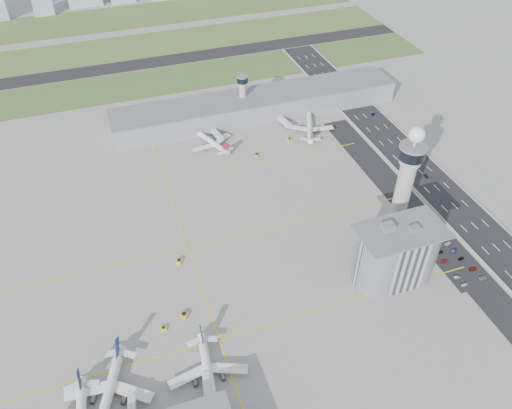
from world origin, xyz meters
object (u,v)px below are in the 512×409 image
object	(u,v)px
jet_bridge_far_1	(280,119)
car_lot_5	(425,236)
tug_2	(184,315)
car_hw_1	(426,176)
admin_building	(396,253)
airplane_far_b	(310,123)
airplane_near_c	(208,372)
secondary_tower	(243,93)
car_lot_4	(429,243)
airplane_near_b	(107,391)
jet_bridge_near_2	(209,408)
car_lot_10	(448,243)
tug_3	(179,261)
car_lot_6	(483,278)
car_lot_1	(457,277)
car_lot_9	(454,251)
car_lot_3	(439,252)
car_lot_11	(438,231)
car_hw_4	(323,81)
airplane_far_a	(211,139)
car_lot_2	(444,261)
tug_5	(289,139)
car_lot_0	(465,285)
tug_4	(256,155)
car_lot_7	(473,269)
car_hw_2	(373,114)
car_lot_8	(461,259)
jet_bridge_far_0	(213,131)
tug_0	(114,392)
control_tower	(406,177)
tug_1	(163,328)

from	to	relation	value
jet_bridge_far_1	car_lot_5	bearing A→B (deg)	3.22
tug_2	car_hw_1	distance (m)	175.63
admin_building	airplane_far_b	world-z (taller)	admin_building
airplane_near_c	airplane_far_b	size ratio (longest dim) A/B	0.99
secondary_tower	car_lot_4	world-z (taller)	secondary_tower
airplane_near_b	jet_bridge_near_2	distance (m)	40.93
car_lot_10	car_lot_5	bearing A→B (deg)	31.88
jet_bridge_far_1	car_hw_1	distance (m)	110.37
airplane_near_b	tug_3	size ratio (longest dim) A/B	11.87
car_lot_6	secondary_tower	bearing A→B (deg)	20.81
car_lot_1	car_lot_9	distance (m)	18.78
airplane_far_b	car_lot_10	xyz separation A→B (m)	(23.86, -128.91, -5.13)
jet_bridge_near_2	car_lot_6	xyz separation A→B (m)	(146.93, 21.35, -2.26)
car_lot_1	car_lot_3	size ratio (longest dim) A/B	0.86
car_lot_10	car_lot_11	xyz separation A→B (m)	(0.71, 9.62, 0.05)
admin_building	car_hw_4	xyz separation A→B (m)	(56.70, 202.24, -14.66)
airplane_far_a	car_lot_2	size ratio (longest dim) A/B	9.18
tug_3	car_hw_4	distance (m)	222.35
secondary_tower	jet_bridge_near_2	world-z (taller)	secondary_tower
tug_5	car_lot_6	xyz separation A→B (m)	(43.98, -147.76, -0.33)
car_lot_0	car_lot_2	size ratio (longest dim) A/B	0.94
car_lot_0	jet_bridge_far_1	bearing A→B (deg)	4.31
tug_5	car_lot_0	bearing A→B (deg)	-4.95
admin_building	car_lot_5	distance (m)	39.53
tug_2	car_lot_6	xyz separation A→B (m)	(145.93, -26.90, -0.48)
airplane_far_b	car_lot_11	world-z (taller)	airplane_far_b
admin_building	car_lot_2	bearing A→B (deg)	-3.08
car_hw_1	tug_4	bearing A→B (deg)	152.21
car_lot_5	car_lot_7	bearing A→B (deg)	-158.92
car_lot_9	car_lot_7	bearing A→B (deg)	176.55
airplane_far_a	car_lot_10	xyz separation A→B (m)	(94.46, -133.10, -4.61)
tug_2	car_hw_2	distance (m)	217.86
jet_bridge_near_2	car_hw_4	size ratio (longest dim) A/B	3.73
car_hw_4	car_lot_6	bearing A→B (deg)	-92.73
car_lot_5	car_lot_8	size ratio (longest dim) A/B	1.05
car_lot_8	car_hw_1	xyz separation A→B (m)	(23.20, 66.36, 0.07)
jet_bridge_far_0	car_lot_7	world-z (taller)	jet_bridge_far_0
car_lot_11	secondary_tower	bearing A→B (deg)	30.99
admin_building	tug_4	world-z (taller)	admin_building
admin_building	car_lot_8	distance (m)	42.60
tug_0	car_lot_7	size ratio (longest dim) A/B	0.72
airplane_far_a	car_lot_6	bearing A→B (deg)	-170.46
jet_bridge_far_1	car_lot_7	world-z (taller)	jet_bridge_far_1
control_tower	tug_4	size ratio (longest dim) A/B	20.04
airplane_near_b	car_lot_10	xyz separation A→B (m)	(181.55, 29.57, -5.49)
car_lot_7	car_lot_11	world-z (taller)	car_lot_7
airplane_near_c	car_lot_8	size ratio (longest dim) A/B	12.01
tug_5	tug_3	bearing A→B (deg)	-65.42
control_tower	tug_1	bearing A→B (deg)	-169.54
jet_bridge_near_2	airplane_far_b	bearing A→B (deg)	-24.44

